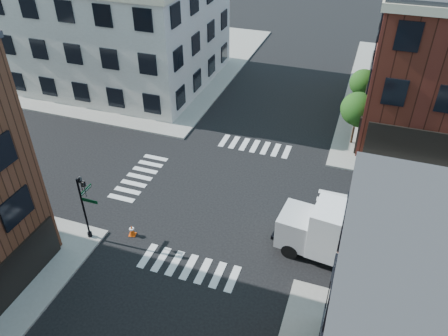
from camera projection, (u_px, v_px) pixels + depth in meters
The scene contains 8 objects.
ground at pixel (228, 196), 30.88m from camera, with size 120.00×120.00×0.00m, color black.
sidewalk_nw at pixel (120, 57), 52.71m from camera, with size 30.00×30.00×0.15m, color gray.
building_nw at pixel (104, 25), 45.19m from camera, with size 22.00×16.00×11.00m, color beige.
tree_near at pixel (358, 111), 34.72m from camera, with size 2.69×2.69×4.49m.
tree_far at pixel (364, 84), 39.52m from camera, with size 2.43×2.43×4.07m.
signal_pole at pixel (85, 202), 25.89m from camera, with size 1.29×1.24×4.60m.
box_truck at pixel (350, 238), 24.76m from camera, with size 8.24×3.22×3.65m.
traffic_cone at pixel (132, 230), 27.45m from camera, with size 0.51×0.51×0.78m.
Camera 1 is at (7.71, -22.84, 19.40)m, focal length 35.00 mm.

